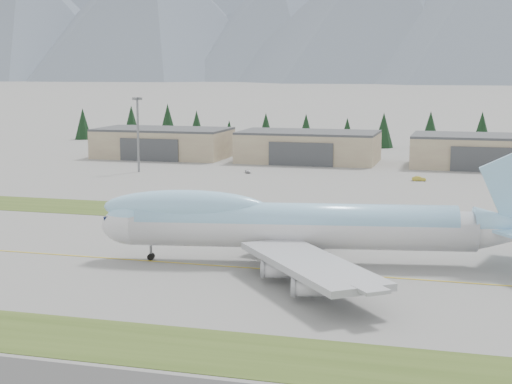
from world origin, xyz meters
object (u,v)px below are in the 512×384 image
(boeing_747_freighter, at_px, (297,225))
(service_vehicle_b, at_px, (419,181))
(hangar_center, at_px, (309,147))
(hangar_right, at_px, (486,151))
(hangar_left, at_px, (163,143))
(service_vehicle_a, at_px, (248,173))

(boeing_747_freighter, height_order, service_vehicle_b, boeing_747_freighter)
(hangar_center, relative_size, hangar_right, 1.00)
(hangar_right, bearing_deg, boeing_747_freighter, -102.59)
(boeing_747_freighter, distance_m, hangar_left, 166.54)
(boeing_747_freighter, height_order, service_vehicle_a, boeing_747_freighter)
(boeing_747_freighter, bearing_deg, hangar_right, 67.33)
(hangar_left, bearing_deg, service_vehicle_a, -39.45)
(hangar_left, relative_size, service_vehicle_a, 13.93)
(boeing_747_freighter, relative_size, hangar_center, 1.59)
(boeing_747_freighter, distance_m, service_vehicle_a, 116.57)
(hangar_center, xyz_separation_m, service_vehicle_a, (-12.20, -35.22, -5.39))
(hangar_left, distance_m, hangar_right, 115.00)
(hangar_center, height_order, service_vehicle_a, hangar_center)
(hangar_center, height_order, service_vehicle_b, hangar_center)
(boeing_747_freighter, xyz_separation_m, hangar_left, (-82.73, 144.54, -1.19))
(hangar_left, relative_size, service_vehicle_b, 11.65)
(boeing_747_freighter, height_order, hangar_center, boeing_747_freighter)
(service_vehicle_a, bearing_deg, hangar_right, -2.02)
(boeing_747_freighter, bearing_deg, service_vehicle_a, 99.98)
(hangar_center, relative_size, service_vehicle_b, 11.65)
(service_vehicle_a, bearing_deg, hangar_center, 42.86)
(hangar_left, xyz_separation_m, hangar_center, (55.00, 0.00, 0.00))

